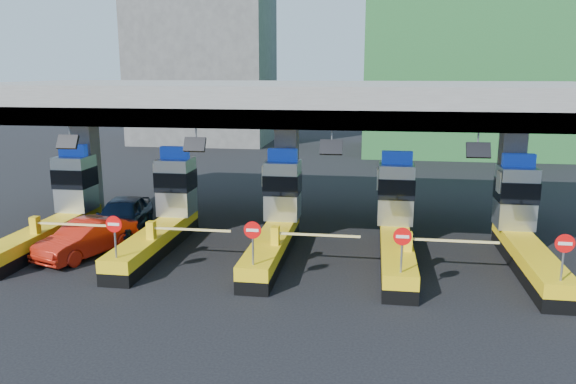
# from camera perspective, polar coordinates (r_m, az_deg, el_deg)

# --- Properties ---
(ground) EXTENTS (120.00, 120.00, 0.00)m
(ground) POSITION_cam_1_polar(r_m,az_deg,el_deg) (24.11, -1.21, -6.00)
(ground) COLOR black
(ground) RESTS_ON ground
(toll_canopy) EXTENTS (28.00, 12.09, 7.00)m
(toll_canopy) POSITION_cam_1_polar(r_m,az_deg,el_deg) (25.77, -0.17, 9.09)
(toll_canopy) COLOR slate
(toll_canopy) RESTS_ON ground
(toll_lane_far_left) EXTENTS (4.43, 8.00, 4.16)m
(toll_lane_far_left) POSITION_cam_1_polar(r_m,az_deg,el_deg) (27.46, -22.15, -1.63)
(toll_lane_far_left) COLOR black
(toll_lane_far_left) RESTS_ON ground
(toll_lane_left) EXTENTS (4.43, 8.00, 4.16)m
(toll_lane_left) POSITION_cam_1_polar(r_m,az_deg,el_deg) (25.29, -12.35, -2.13)
(toll_lane_left) COLOR black
(toll_lane_left) RESTS_ON ground
(toll_lane_center) EXTENTS (4.43, 8.00, 4.16)m
(toll_lane_center) POSITION_cam_1_polar(r_m,az_deg,el_deg) (23.98, -1.11, -2.63)
(toll_lane_center) COLOR black
(toll_lane_center) RESTS_ON ground
(toll_lane_right) EXTENTS (4.43, 8.00, 4.16)m
(toll_lane_right) POSITION_cam_1_polar(r_m,az_deg,el_deg) (23.67, 10.92, -3.05)
(toll_lane_right) COLOR black
(toll_lane_right) RESTS_ON ground
(toll_lane_far_right) EXTENTS (4.43, 8.00, 4.16)m
(toll_lane_far_right) POSITION_cam_1_polar(r_m,az_deg,el_deg) (24.41, 22.74, -3.33)
(toll_lane_far_right) COLOR black
(toll_lane_far_right) RESTS_ON ground
(bg_building_concrete) EXTENTS (14.00, 10.00, 18.00)m
(bg_building_concrete) POSITION_cam_1_polar(r_m,az_deg,el_deg) (61.27, -8.62, 13.46)
(bg_building_concrete) COLOR #4C4C49
(bg_building_concrete) RESTS_ON ground
(van) EXTENTS (2.78, 5.30, 1.72)m
(van) POSITION_cam_1_polar(r_m,az_deg,el_deg) (27.51, -16.47, -2.34)
(van) COLOR black
(van) RESTS_ON ground
(red_car) EXTENTS (2.97, 4.77, 1.48)m
(red_car) POSITION_cam_1_polar(r_m,az_deg,el_deg) (24.81, -19.80, -4.43)
(red_car) COLOR #AA1A0D
(red_car) RESTS_ON ground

